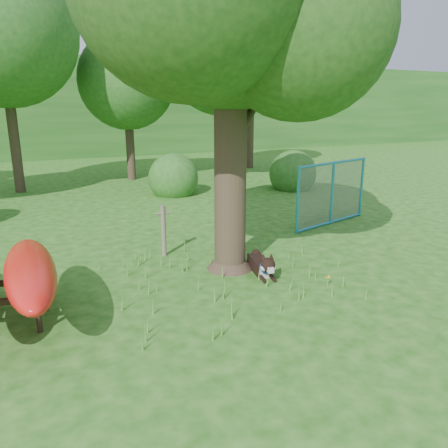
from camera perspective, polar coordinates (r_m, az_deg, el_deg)
name	(u,v)px	position (r m, az deg, el deg)	size (l,w,h in m)	color
ground	(245,300)	(7.39, 2.76, -9.90)	(80.00, 80.00, 0.00)	#1C5210
wooden_post	(164,229)	(9.37, -7.91, -0.70)	(0.30, 0.11, 1.11)	brown
husky_dog	(262,265)	(8.40, 5.04, -5.41)	(0.50, 1.16, 0.53)	black
fence_section	(332,193)	(12.12, 13.94, 3.93)	(2.85, 0.82, 2.85)	teal
wildflower_clump	(328,278)	(8.06, 13.44, -6.87)	(0.09, 0.08, 0.20)	#5A9932
bg_tree_b	(1,31)	(18.02, -27.13, 21.56)	(5.20, 5.20, 8.22)	#33261C
bg_tree_c	(127,81)	(19.46, -12.60, 17.74)	(4.00, 4.00, 6.12)	#33261C
bg_tree_d	(223,56)	(18.86, -0.07, 21.15)	(4.80, 4.80, 7.50)	#33261C
bg_tree_e	(251,61)	(22.91, 3.59, 20.44)	(4.60, 4.60, 7.55)	#33261C
shrub_right	(292,189)	(17.23, 8.88, 4.55)	(1.80, 1.80, 1.80)	#21581C
shrub_mid	(174,194)	(16.06, -6.56, 3.86)	(1.80, 1.80, 1.80)	#21581C
wooded_hillside	(54,108)	(34.00, -21.36, 13.99)	(80.00, 12.00, 6.00)	#21581C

